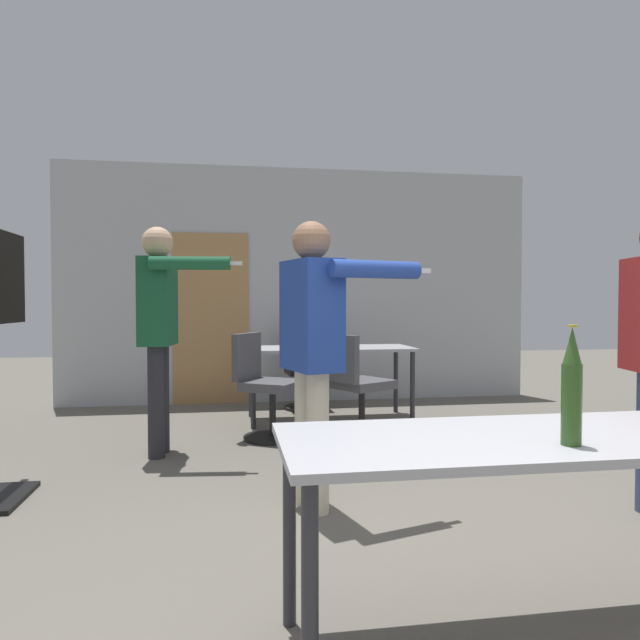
{
  "coord_description": "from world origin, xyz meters",
  "views": [
    {
      "loc": [
        -0.88,
        -1.5,
        1.22
      ],
      "look_at": [
        -0.27,
        2.31,
        1.1
      ],
      "focal_mm": 32.0,
      "sensor_mm": 36.0,
      "label": 1
    }
  ],
  "objects_px": {
    "office_chair_far_right": "(306,372)",
    "beer_bottle": "(572,389)",
    "office_chair_near_pushed": "(356,388)",
    "person_center_tall": "(314,336)",
    "person_far_watching": "(160,316)",
    "drink_cup": "(353,341)",
    "office_chair_mid_tucked": "(265,389)"
  },
  "relations": [
    {
      "from": "office_chair_far_right",
      "to": "beer_bottle",
      "type": "distance_m",
      "value": 4.88
    },
    {
      "from": "office_chair_far_right",
      "to": "office_chair_near_pushed",
      "type": "height_order",
      "value": "office_chair_near_pushed"
    },
    {
      "from": "person_center_tall",
      "to": "beer_bottle",
      "type": "distance_m",
      "value": 1.75
    },
    {
      "from": "person_far_watching",
      "to": "beer_bottle",
      "type": "xyz_separation_m",
      "value": [
        1.63,
        -2.99,
        -0.17
      ]
    },
    {
      "from": "person_far_watching",
      "to": "beer_bottle",
      "type": "distance_m",
      "value": 3.41
    },
    {
      "from": "person_far_watching",
      "to": "office_chair_near_pushed",
      "type": "xyz_separation_m",
      "value": [
        1.68,
        0.37,
        -0.67
      ]
    },
    {
      "from": "office_chair_near_pushed",
      "to": "office_chair_far_right",
      "type": "bearing_deg",
      "value": 160.47
    },
    {
      "from": "office_chair_far_right",
      "to": "person_center_tall",
      "type": "bearing_deg",
      "value": 80.37
    },
    {
      "from": "drink_cup",
      "to": "beer_bottle",
      "type": "bearing_deg",
      "value": -92.74
    },
    {
      "from": "beer_bottle",
      "to": "office_chair_mid_tucked",
      "type": "bearing_deg",
      "value": 102.79
    },
    {
      "from": "person_far_watching",
      "to": "beer_bottle",
      "type": "bearing_deg",
      "value": 34.95
    },
    {
      "from": "person_center_tall",
      "to": "person_far_watching",
      "type": "bearing_deg",
      "value": -158.86
    },
    {
      "from": "person_center_tall",
      "to": "office_chair_far_right",
      "type": "height_order",
      "value": "person_center_tall"
    },
    {
      "from": "person_center_tall",
      "to": "beer_bottle",
      "type": "xyz_separation_m",
      "value": [
        0.6,
        -1.64,
        -0.08
      ]
    },
    {
      "from": "office_chair_far_right",
      "to": "beer_bottle",
      "type": "xyz_separation_m",
      "value": [
        0.22,
        -4.85,
        0.52
      ]
    },
    {
      "from": "person_center_tall",
      "to": "drink_cup",
      "type": "height_order",
      "value": "person_center_tall"
    },
    {
      "from": "person_center_tall",
      "to": "person_far_watching",
      "type": "xyz_separation_m",
      "value": [
        -1.03,
        1.35,
        0.09
      ]
    },
    {
      "from": "person_center_tall",
      "to": "person_far_watching",
      "type": "relative_size",
      "value": 0.93
    },
    {
      "from": "person_center_tall",
      "to": "drink_cup",
      "type": "xyz_separation_m",
      "value": [
        0.8,
        2.58,
        -0.21
      ]
    },
    {
      "from": "beer_bottle",
      "to": "office_chair_far_right",
      "type": "bearing_deg",
      "value": 92.59
    },
    {
      "from": "person_far_watching",
      "to": "office_chair_far_right",
      "type": "xyz_separation_m",
      "value": [
        1.42,
        1.86,
        -0.69
      ]
    },
    {
      "from": "person_center_tall",
      "to": "office_chair_near_pushed",
      "type": "xyz_separation_m",
      "value": [
        0.64,
        1.72,
        -0.59
      ]
    },
    {
      "from": "person_far_watching",
      "to": "office_chair_mid_tucked",
      "type": "distance_m",
      "value": 1.17
    },
    {
      "from": "person_far_watching",
      "to": "office_chair_mid_tucked",
      "type": "relative_size",
      "value": 1.93
    },
    {
      "from": "office_chair_near_pushed",
      "to": "drink_cup",
      "type": "xyz_separation_m",
      "value": [
        0.16,
        0.86,
        0.37
      ]
    },
    {
      "from": "office_chair_far_right",
      "to": "office_chair_mid_tucked",
      "type": "bearing_deg",
      "value": 65.69
    },
    {
      "from": "office_chair_mid_tucked",
      "to": "drink_cup",
      "type": "height_order",
      "value": "office_chair_mid_tucked"
    },
    {
      "from": "person_center_tall",
      "to": "drink_cup",
      "type": "distance_m",
      "value": 2.71
    },
    {
      "from": "drink_cup",
      "to": "person_far_watching",
      "type": "bearing_deg",
      "value": -146.16
    },
    {
      "from": "office_chair_far_right",
      "to": "office_chair_near_pushed",
      "type": "xyz_separation_m",
      "value": [
        0.26,
        -1.49,
        0.02
      ]
    },
    {
      "from": "person_center_tall",
      "to": "office_chair_mid_tucked",
      "type": "height_order",
      "value": "person_center_tall"
    },
    {
      "from": "person_far_watching",
      "to": "office_chair_near_pushed",
      "type": "height_order",
      "value": "person_far_watching"
    }
  ]
}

